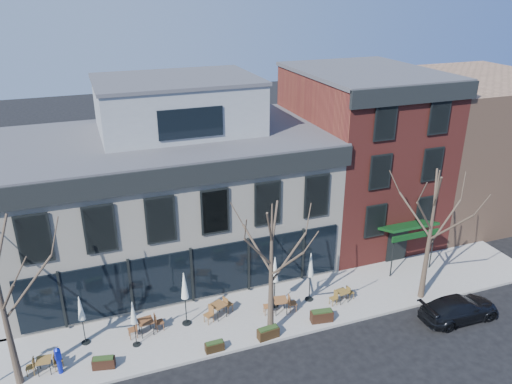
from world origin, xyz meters
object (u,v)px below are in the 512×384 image
object	(u,v)px
call_box	(59,359)
cafe_set_0	(44,364)
parked_sedan	(459,308)
umbrella_0	(81,311)

from	to	relation	value
call_box	cafe_set_0	size ratio (longest dim) A/B	0.86
parked_sedan	call_box	size ratio (longest dim) A/B	3.13
parked_sedan	cafe_set_0	size ratio (longest dim) A/B	2.71
call_box	cafe_set_0	xyz separation A→B (m)	(-0.64, 0.29, -0.31)
parked_sedan	call_box	bearing A→B (deg)	82.46
parked_sedan	call_box	distance (m)	19.74
call_box	cafe_set_0	bearing A→B (deg)	155.33
call_box	cafe_set_0	distance (m)	0.77
umbrella_0	parked_sedan	bearing A→B (deg)	-13.92
call_box	umbrella_0	distance (m)	2.34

